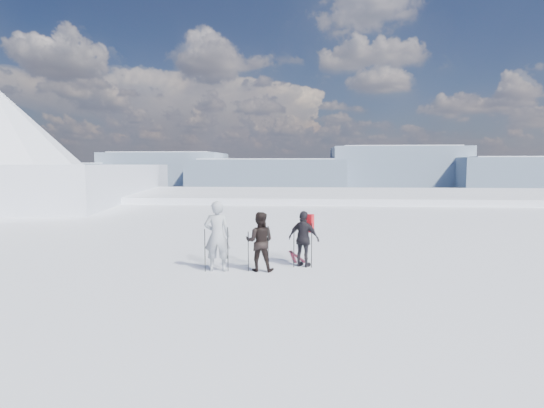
% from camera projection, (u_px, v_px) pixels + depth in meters
% --- Properties ---
extents(lake_basin, '(820.00, 820.00, 71.62)m').
position_uv_depth(lake_basin, '(314.00, 267.00, 39.51)').
color(lake_basin, white).
rests_on(lake_basin, ground).
extents(far_mountain_range, '(770.00, 110.00, 53.00)m').
position_uv_depth(far_mountain_range, '(333.00, 174.00, 459.03)').
color(far_mountain_range, slate).
rests_on(far_mountain_range, ground).
extents(near_ridge, '(31.37, 35.68, 25.62)m').
position_uv_depth(near_ridge, '(35.00, 233.00, 40.48)').
color(near_ridge, white).
rests_on(near_ridge, ground).
extents(skier_grey, '(0.77, 0.54, 2.00)m').
position_uv_depth(skier_grey, '(217.00, 236.00, 11.90)').
color(skier_grey, '#9EA3AC').
rests_on(skier_grey, ground).
extents(skier_dark, '(0.84, 0.67, 1.68)m').
position_uv_depth(skier_dark, '(260.00, 242.00, 11.92)').
color(skier_dark, black).
rests_on(skier_dark, ground).
extents(skier_pack, '(1.05, 0.77, 1.65)m').
position_uv_depth(skier_pack, '(304.00, 239.00, 12.42)').
color(skier_pack, black).
rests_on(skier_pack, ground).
extents(backpack, '(0.40, 0.33, 0.53)m').
position_uv_depth(backpack, '(308.00, 201.00, 12.53)').
color(backpack, red).
rests_on(backpack, skier_pack).
extents(ski_poles, '(3.01, 0.71, 1.31)m').
position_uv_depth(ski_poles, '(260.00, 249.00, 12.02)').
color(ski_poles, black).
rests_on(ski_poles, ground).
extents(skis_loose, '(0.61, 1.70, 0.03)m').
position_uv_depth(skis_loose, '(295.00, 256.00, 13.80)').
color(skis_loose, black).
rests_on(skis_loose, ground).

